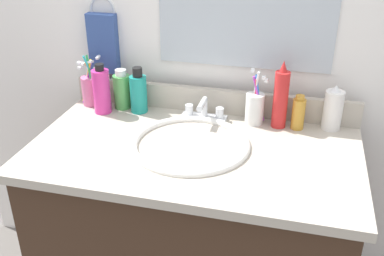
{
  "coord_description": "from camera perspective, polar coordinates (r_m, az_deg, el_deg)",
  "views": [
    {
      "loc": [
        0.3,
        -1.2,
        1.48
      ],
      "look_at": [
        -0.0,
        0.0,
        0.85
      ],
      "focal_mm": 42.44,
      "sensor_mm": 36.0,
      "label": 1
    }
  ],
  "objects": [
    {
      "name": "towel_ring",
      "position": [
        1.72,
        -11.19,
        14.38
      ],
      "size": [
        0.1,
        0.01,
        0.1
      ],
      "primitive_type": "torus",
      "rotation": [
        1.57,
        0.0,
        0.0
      ],
      "color": "silver"
    },
    {
      "name": "back_wall",
      "position": [
        1.78,
        2.82,
        -0.84
      ],
      "size": [
        2.14,
        0.04,
        1.3
      ],
      "primitive_type": "cube",
      "color": "white",
      "rests_on": "ground_plane"
    },
    {
      "name": "backsplash",
      "position": [
        1.65,
        2.52,
        3.48
      ],
      "size": [
        1.04,
        0.02,
        0.09
      ],
      "primitive_type": "cube",
      "color": "#B2A899",
      "rests_on": "countertop"
    },
    {
      "name": "bottle_soap_pink",
      "position": [
        1.66,
        -11.3,
        4.63
      ],
      "size": [
        0.06,
        0.06,
        0.18
      ],
      "color": "#D8338C",
      "rests_on": "countertop"
    },
    {
      "name": "cup_pink",
      "position": [
        1.74,
        -12.58,
        4.8
      ],
      "size": [
        0.08,
        0.07,
        0.19
      ],
      "color": "#D16693",
      "rests_on": "countertop"
    },
    {
      "name": "vanity_cabinet",
      "position": [
        1.66,
        0.14,
        -14.72
      ],
      "size": [
        0.99,
        0.53,
        0.75
      ],
      "primitive_type": "cube",
      "color": "#382316",
      "rests_on": "ground_plane"
    },
    {
      "name": "cup_white_ceramic",
      "position": [
        1.57,
        7.9,
        2.6
      ],
      "size": [
        0.07,
        0.08,
        0.19
      ],
      "color": "white",
      "rests_on": "countertop"
    },
    {
      "name": "faucet",
      "position": [
        1.59,
        1.5,
        1.99
      ],
      "size": [
        0.16,
        0.1,
        0.08
      ],
      "color": "silver",
      "rests_on": "countertop"
    },
    {
      "name": "bottle_mouthwash_teal",
      "position": [
        1.65,
        -6.74,
        4.44
      ],
      "size": [
        0.06,
        0.06,
        0.17
      ],
      "color": "teal",
      "rests_on": "countertop"
    },
    {
      "name": "sink_basin",
      "position": [
        1.45,
        -0.23,
        -3.23
      ],
      "size": [
        0.38,
        0.38,
        0.11
      ],
      "color": "white",
      "rests_on": "countertop"
    },
    {
      "name": "bottle_spray_red",
      "position": [
        1.54,
        11.08,
        3.71
      ],
      "size": [
        0.05,
        0.05,
        0.23
      ],
      "color": "red",
      "rests_on": "countertop"
    },
    {
      "name": "bottle_toner_green",
      "position": [
        1.69,
        -8.8,
        4.7
      ],
      "size": [
        0.06,
        0.06,
        0.15
      ],
      "color": "#4C9E4C",
      "rests_on": "countertop"
    },
    {
      "name": "bottle_oil_amber",
      "position": [
        1.56,
        13.22,
        1.84
      ],
      "size": [
        0.04,
        0.04,
        0.12
      ],
      "color": "gold",
      "rests_on": "countertop"
    },
    {
      "name": "countertop",
      "position": [
        1.43,
        0.16,
        -3.04
      ],
      "size": [
        1.04,
        0.58,
        0.03
      ],
      "primitive_type": "cube",
      "color": "#B2A899",
      "rests_on": "vanity_cabinet"
    },
    {
      "name": "bottle_lotion_white",
      "position": [
        1.58,
        17.3,
        2.26
      ],
      "size": [
        0.06,
        0.06,
        0.16
      ],
      "color": "white",
      "rests_on": "countertop"
    },
    {
      "name": "hand_towel",
      "position": [
        1.73,
        -11.08,
        10.38
      ],
      "size": [
        0.11,
        0.04,
        0.22
      ],
      "primitive_type": "cube",
      "color": "#334C8C"
    }
  ]
}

